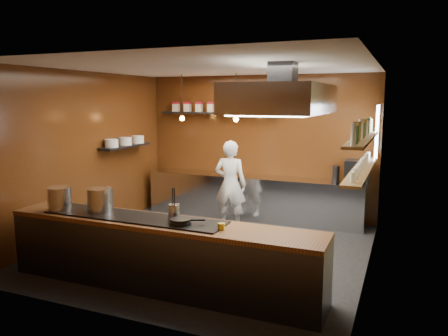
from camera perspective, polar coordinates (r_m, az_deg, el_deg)
The scene contains 26 objects.
floor at distance 7.45m, azimuth -1.82°, elevation -10.60°, with size 5.00×5.00×0.00m, color black.
back_wall at distance 9.40m, azimuth 4.45°, elevation 2.87°, with size 5.00×5.00×0.00m, color #391E0A.
left_wall at distance 8.43m, azimuth -17.56°, elevation 1.78°, with size 5.00×5.00×0.00m, color #391E0A.
right_wall at distance 6.48m, azimuth 18.69°, elevation -0.33°, with size 5.00×5.00×0.00m, color brown.
ceiling at distance 7.04m, azimuth -1.95°, elevation 13.09°, with size 5.00×5.00×0.00m, color silver.
window_pane at distance 8.12m, azimuth 19.35°, elevation 4.27°, with size 1.00×1.00×0.00m, color white.
prep_counter at distance 9.26m, azimuth 3.73°, elevation -3.80°, with size 4.60×0.65×0.90m, color silver.
pass_counter at distance 5.96m, azimuth -8.37°, elevation -11.03°, with size 4.40×0.72×0.94m.
tin_shelf at distance 9.54m, azimuth -0.95°, elevation 7.20°, with size 2.60×0.26×0.04m, color black.
plate_shelf at distance 9.11m, azimuth -12.75°, elevation 2.80°, with size 0.30×1.40×0.04m, color black.
bottle_shelf_upper at distance 6.73m, azimuth 17.70°, elevation 3.66°, with size 0.26×2.80×0.04m, color brown.
bottle_shelf_lower at distance 6.79m, azimuth 17.51°, elevation -0.29°, with size 0.26×2.80×0.04m, color brown.
extractor_hood at distance 6.20m, azimuth 7.64°, elevation 9.00°, with size 1.20×2.00×0.72m.
pendant_left at distance 9.17m, azimuth -5.50°, elevation 6.79°, with size 0.10×0.10×0.95m.
pendant_right at distance 8.67m, azimuth 1.57°, elevation 6.70°, with size 0.10×0.10×0.95m.
storage_tins at distance 9.48m, azimuth -0.11°, elevation 7.98°, with size 2.43×0.13×0.22m.
plate_stacks at distance 9.10m, azimuth -12.78°, elevation 3.42°, with size 0.26×1.16×0.16m.
bottles at distance 6.72m, azimuth 17.75°, elevation 4.85°, with size 0.06×2.66×0.24m.
wine_glasses at distance 6.78m, azimuth 17.54°, elevation 0.42°, with size 0.07×2.37×0.13m.
stockpot_large at distance 6.65m, azimuth -20.69°, elevation -3.72°, with size 0.33×0.33×0.32m, color silver.
stockpot_small at distance 6.34m, azimuth -15.91°, elevation -4.02°, with size 0.35×0.35×0.33m, color silver.
utensil_crock at distance 5.79m, azimuth -6.56°, elevation -5.67°, with size 0.15×0.15×0.19m, color silver.
frying_pan at distance 5.55m, azimuth -5.68°, elevation -6.96°, with size 0.44×0.28×0.07m.
butter_jar at distance 5.36m, azimuth -0.36°, elevation -7.65°, with size 0.09×0.09×0.08m, color yellow.
espresso_machine at distance 8.72m, azimuth 16.98°, elevation -0.47°, with size 0.45×0.42×0.45m, color black.
chef at distance 8.45m, azimuth 0.84°, elevation -2.19°, with size 0.63×0.41×1.72m, color silver.
Camera 1 is at (2.91, -6.39, 2.49)m, focal length 35.00 mm.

